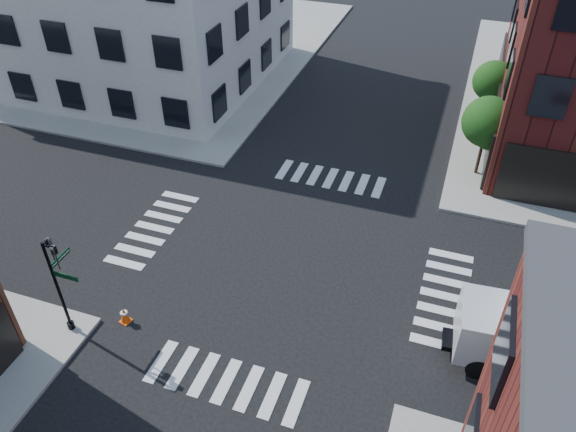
# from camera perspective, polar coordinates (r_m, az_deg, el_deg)

# --- Properties ---
(ground) EXTENTS (120.00, 120.00, 0.00)m
(ground) POSITION_cam_1_polar(r_m,az_deg,el_deg) (25.79, 0.10, -4.42)
(ground) COLOR black
(ground) RESTS_ON ground
(sidewalk_nw) EXTENTS (30.00, 30.00, 0.15)m
(sidewalk_nw) POSITION_cam_1_polar(r_m,az_deg,el_deg) (50.61, -15.41, 16.69)
(sidewalk_nw) COLOR gray
(sidewalk_nw) RESTS_ON ground
(tree_near) EXTENTS (2.69, 2.69, 4.49)m
(tree_near) POSITION_cam_1_polar(r_m,az_deg,el_deg) (31.41, 19.70, 8.74)
(tree_near) COLOR black
(tree_near) RESTS_ON ground
(tree_far) EXTENTS (2.43, 2.43, 4.07)m
(tree_far) POSITION_cam_1_polar(r_m,az_deg,el_deg) (36.97, 20.16, 12.55)
(tree_far) COLOR black
(tree_far) RESTS_ON ground
(signal_pole) EXTENTS (1.29, 1.24, 4.60)m
(signal_pole) POSITION_cam_1_polar(r_m,az_deg,el_deg) (22.52, -22.30, -5.75)
(signal_pole) COLOR black
(signal_pole) RESTS_ON ground
(box_truck) EXTENTS (8.02, 2.94, 3.56)m
(box_truck) POSITION_cam_1_polar(r_m,az_deg,el_deg) (22.60, 27.23, -11.01)
(box_truck) COLOR white
(box_truck) RESTS_ON ground
(traffic_cone) EXTENTS (0.49, 0.49, 0.76)m
(traffic_cone) POSITION_cam_1_polar(r_m,az_deg,el_deg) (23.83, -16.29, -9.64)
(traffic_cone) COLOR #FC520B
(traffic_cone) RESTS_ON ground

